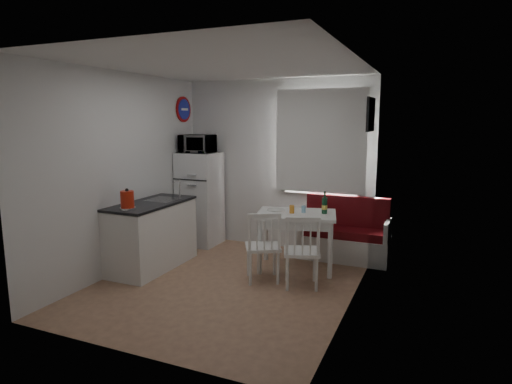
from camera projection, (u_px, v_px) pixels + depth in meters
The scene contains 22 objects.
floor at pixel (227, 284), 5.24m from camera, with size 3.00×3.50×0.02m, color #95694F.
ceiling at pixel (224, 64), 4.81m from camera, with size 3.00×3.50×0.02m, color white.
wall_back at pixel (277, 165), 6.62m from camera, with size 3.00×0.02×2.60m, color white.
wall_front at pixel (126, 206), 3.44m from camera, with size 3.00×0.02×2.60m, color white.
wall_left at pixel (124, 173), 5.61m from camera, with size 0.02×3.50×2.60m, color white.
wall_right at pixel (354, 186), 4.45m from camera, with size 0.02×3.50×2.60m, color white.
window at pixel (321, 145), 6.26m from camera, with size 1.22×0.06×1.47m, color white.
curtain at pixel (320, 142), 6.19m from camera, with size 1.35×0.02×1.50m, color white.
kitchen_counter at pixel (152, 234), 5.77m from camera, with size 0.62×1.32×1.16m.
wall_sign at pixel (184, 109), 6.77m from camera, with size 0.40×0.40×0.03m, color #1B27A5.
picture_frame at pixel (370, 115), 5.33m from camera, with size 0.04×0.52×0.42m, color black.
bench at pixel (344, 239), 6.13m from camera, with size 1.26×0.48×0.90m.
dining_table at pixel (296, 219), 5.67m from camera, with size 1.16×0.94×0.77m.
chair_left at pixel (260, 239), 5.19m from camera, with size 0.56×0.56×0.48m.
chair_right at pixel (299, 244), 5.00m from camera, with size 0.53×0.52×0.48m.
fridge at pixel (200, 199), 6.85m from camera, with size 0.59×0.59×1.48m, color white.
microwave at pixel (197, 144), 6.66m from camera, with size 0.51×0.35×0.28m, color white.
kettle at pixel (127, 200), 5.18m from camera, with size 0.19×0.19×0.26m, color red.
wine_bottle at pixel (325, 202), 5.59m from camera, with size 0.07×0.07×0.30m, color #154127, non-canonical shape.
drinking_glass_orange at pixel (292, 209), 5.63m from camera, with size 0.06×0.06×0.11m, color orange.
drinking_glass_blue at pixel (304, 209), 5.67m from camera, with size 0.06×0.06×0.09m, color #87C2E6.
plate at pixel (276, 210), 5.79m from camera, with size 0.24×0.24×0.02m, color white.
Camera 1 is at (2.28, -4.44, 1.98)m, focal length 30.00 mm.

